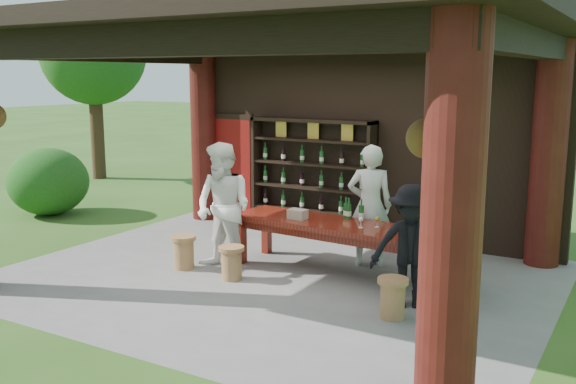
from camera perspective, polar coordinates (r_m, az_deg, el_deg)
The scene contains 14 objects.
ground at distance 9.11m, azimuth -1.28°, elevation -7.53°, with size 90.00×90.00×0.00m, color #2D5119.
pavilion at distance 9.07m, azimuth 0.02°, elevation 6.14°, with size 7.50×6.00×3.60m.
wine_shelf at distance 11.29m, azimuth 2.12°, elevation 1.35°, with size 2.33×0.35×2.05m.
tasting_table at distance 9.07m, azimuth 4.73°, elevation -3.49°, with size 3.35×1.07×0.75m.
stool_near_left at distance 8.96m, azimuth -5.04°, elevation -6.21°, with size 0.36×0.36×0.47m.
stool_near_right at distance 7.66m, azimuth 9.29°, elevation -9.19°, with size 0.37×0.37×0.48m.
stool_far_left at distance 9.53m, azimuth -9.25°, elevation -5.22°, with size 0.37×0.37×0.49m.
host at distance 9.50m, azimuth 7.29°, elevation -1.21°, with size 0.66×0.43×1.81m, color beige.
guest_woman at distance 9.21m, azimuth -5.75°, elevation -1.39°, with size 0.90×0.70×1.86m, color white.
guest_man at distance 7.91m, azimuth 10.84°, elevation -4.77°, with size 0.98×0.56×1.52m, color black.
table_bottles at distance 9.26m, azimuth 5.71°, elevation -1.48°, with size 0.33×0.11×0.31m.
table_glasses at distance 8.70m, azimuth 9.03°, elevation -2.87°, with size 0.79×0.21×0.15m.
napkin_basket at distance 9.26m, azimuth 0.85°, elevation -1.98°, with size 0.26×0.18×0.14m, color #BF6672.
shrubs at distance 8.67m, azimuth 15.05°, elevation -4.96°, with size 14.80×7.50×1.36m.
Camera 1 is at (4.54, -7.39, 2.80)m, focal length 40.00 mm.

